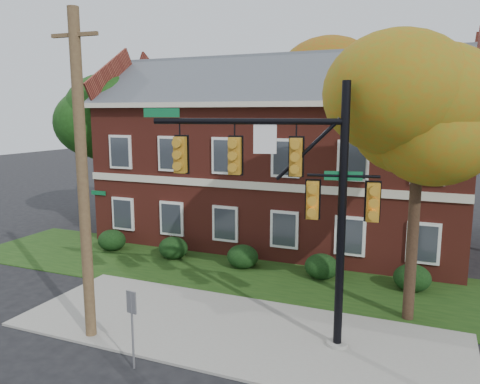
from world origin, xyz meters
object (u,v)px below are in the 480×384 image
at_px(hedge_left, 173,248).
at_px(sign_post, 132,316).
at_px(apartment_building, 281,147).
at_px(traffic_signal, 293,186).
at_px(utility_pole, 83,179).
at_px(hedge_center, 243,257).
at_px(tree_near_right, 428,115).
at_px(hedge_right, 322,267).
at_px(tree_left_rear, 114,114).
at_px(tree_far_rear, 337,81).
at_px(hedge_far_left, 112,240).
at_px(hedge_far_right, 412,278).

height_order(hedge_left, sign_post, sign_post).
bearing_deg(apartment_building, traffic_signal, -70.63).
xyz_separation_m(utility_pole, sign_post, (2.26, -1.00, -3.39)).
height_order(hedge_center, sign_post, sign_post).
relative_size(hedge_left, traffic_signal, 0.18).
bearing_deg(hedge_center, hedge_left, 180.00).
xyz_separation_m(hedge_left, tree_near_right, (10.72, -2.83, 6.14)).
height_order(hedge_right, tree_left_rear, tree_left_rear).
bearing_deg(traffic_signal, tree_far_rear, 86.97).
bearing_deg(traffic_signal, tree_near_right, 30.51).
xyz_separation_m(tree_near_right, tree_far_rear, (-5.88, 15.93, 2.17)).
relative_size(apartment_building, hedge_center, 13.43).
distance_m(tree_left_rear, utility_pole, 14.34).
distance_m(hedge_center, sign_post, 8.76).
bearing_deg(tree_near_right, apartment_building, 131.77).
xyz_separation_m(hedge_far_left, tree_far_rear, (8.34, 13.09, 8.32)).
height_order(hedge_right, tree_far_rear, tree_far_rear).
relative_size(tree_near_right, tree_far_rear, 0.74).
bearing_deg(hedge_left, sign_post, -65.77).
distance_m(hedge_far_left, utility_pole, 10.23).
bearing_deg(hedge_center, utility_pole, -103.45).
relative_size(hedge_center, tree_near_right, 0.16).
bearing_deg(traffic_signal, hedge_right, 83.04).
xyz_separation_m(hedge_left, hedge_far_right, (10.50, 0.00, 0.00)).
bearing_deg(tree_near_right, hedge_center, 158.58).
xyz_separation_m(hedge_far_left, hedge_center, (7.00, 0.00, 0.00)).
bearing_deg(sign_post, tree_far_rear, 95.73).
bearing_deg(tree_near_right, hedge_left, 165.19).
relative_size(hedge_left, tree_left_rear, 0.16).
height_order(hedge_far_left, traffic_signal, traffic_signal).
xyz_separation_m(hedge_right, sign_post, (-3.08, -8.70, 0.95)).
bearing_deg(traffic_signal, apartment_building, 98.70).
distance_m(hedge_center, tree_left_rear, 12.23).
distance_m(hedge_center, tree_far_rear, 15.57).
distance_m(tree_left_rear, tree_far_rear, 14.40).
relative_size(hedge_center, utility_pole, 0.15).
xyz_separation_m(hedge_center, hedge_far_right, (7.00, 0.00, 0.00)).
distance_m(apartment_building, sign_post, 14.40).
distance_m(hedge_far_right, tree_left_rear, 18.30).
relative_size(hedge_left, hedge_center, 1.00).
bearing_deg(sign_post, hedge_right, 78.64).
bearing_deg(hedge_far_right, hedge_center, 180.00).
xyz_separation_m(apartment_building, hedge_right, (3.50, -5.25, -4.46)).
xyz_separation_m(hedge_left, tree_left_rear, (-6.23, 4.14, 6.16)).
bearing_deg(hedge_center, traffic_signal, -56.10).
xyz_separation_m(tree_left_rear, tree_far_rear, (11.07, 8.96, 2.16)).
height_order(tree_far_rear, sign_post, tree_far_rear).
distance_m(apartment_building, hedge_center, 6.89).
bearing_deg(tree_far_rear, hedge_left, -110.29).
distance_m(hedge_right, hedge_far_right, 3.50).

